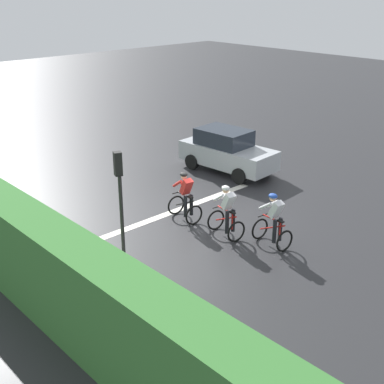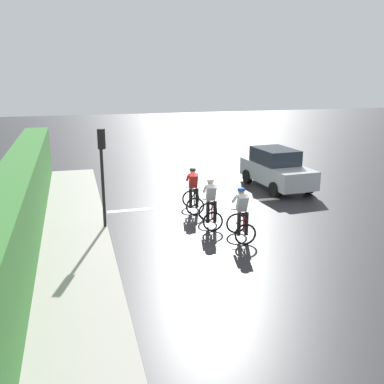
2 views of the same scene
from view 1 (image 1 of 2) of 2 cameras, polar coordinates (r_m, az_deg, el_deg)
The scene contains 10 objects.
ground_plane at distance 17.52m, azimuth 0.49°, elevation -2.85°, with size 80.00×80.00×0.00m, color #28282B.
sidewalk_kerb at distance 13.39m, azimuth -9.56°, elevation -11.46°, with size 2.80×20.30×0.12m, color #ADA89E.
stone_wall_low at distance 12.88m, azimuth -13.01°, elevation -11.94°, with size 0.44×20.30×0.61m, color tan.
hedge_wall at distance 12.30m, azimuth -14.58°, elevation -8.98°, with size 1.10×20.30×2.38m, color #387533.
road_marking_stop_line at distance 18.12m, azimuth -1.48°, elevation -1.95°, with size 7.00×0.30×0.01m, color silver.
cyclist_lead at distance 15.58m, azimuth 8.98°, elevation -3.22°, with size 0.77×1.14×1.66m.
cyclist_second at distance 16.00m, azimuth 3.87°, elevation -2.30°, with size 0.82×1.16×1.66m.
cyclist_mid at distance 17.06m, azimuth -0.73°, elevation -0.63°, with size 0.79×1.15×1.66m.
car_silver at distance 21.65m, azimuth 3.87°, elevation 4.54°, with size 2.12×4.22×1.76m.
traffic_light_near_crossing at distance 13.82m, azimuth -7.94°, elevation -0.08°, with size 0.26×0.30×3.34m.
Camera 1 is at (10.92, 11.53, 7.40)m, focal length 48.49 mm.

